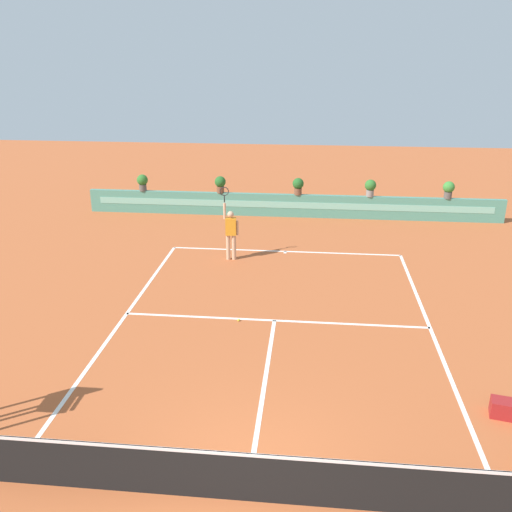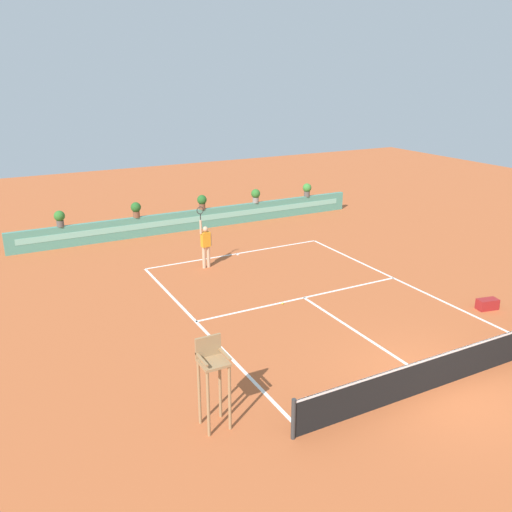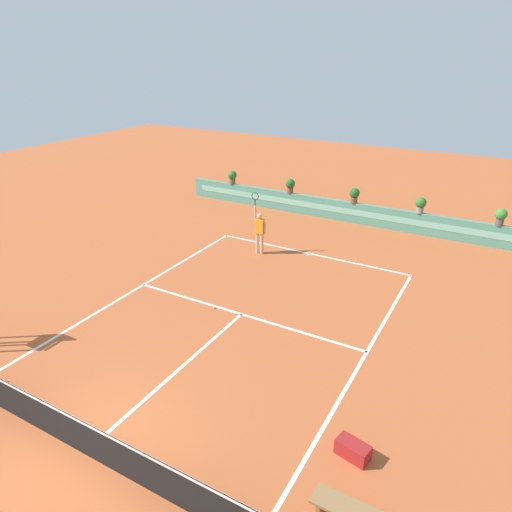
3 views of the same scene
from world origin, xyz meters
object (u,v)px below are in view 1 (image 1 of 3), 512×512
Objects in this scene: potted_plant_left at (220,183)px; potted_plant_far_left at (142,181)px; potted_plant_far_right at (449,189)px; gear_bag at (509,409)px; tennis_player at (231,231)px; potted_plant_right at (370,187)px; tennis_ball_near_baseline at (239,320)px; potted_plant_centre at (298,185)px.

potted_plant_left is 3.48m from potted_plant_far_left.
potted_plant_far_right is at bearing 0.00° from potted_plant_far_left.
potted_plant_far_left is (-11.51, 13.69, 1.23)m from gear_bag.
tennis_player reaches higher than potted_plant_far_left.
potted_plant_far_right is at bearing 83.11° from gear_bag.
potted_plant_left is at bearing 180.00° from potted_plant_right.
potted_plant_left is at bearing 101.93° from tennis_ball_near_baseline.
potted_plant_right is (5.19, 5.49, 0.36)m from tennis_player.
potted_plant_right is at bearing 180.00° from potted_plant_far_right.
potted_plant_right reaches higher than tennis_ball_near_baseline.
potted_plant_far_right is 1.00× the size of potted_plant_centre.
potted_plant_left and potted_plant_far_left have the same top height.
potted_plant_centre is (1.25, 10.12, 1.38)m from tennis_ball_near_baseline.
potted_plant_left is (-8.03, 13.69, 1.23)m from gear_bag.
tennis_ball_near_baseline is at bearing -97.03° from potted_plant_centre.
potted_plant_right and potted_plant_centre have the same top height.
gear_bag is 0.97× the size of potted_plant_centre.
potted_plant_far_left is (-6.87, 0.00, 0.00)m from potted_plant_centre.
potted_plant_right is at bearing 0.00° from potted_plant_left.
potted_plant_far_left is at bearing 180.00° from potted_plant_left.
gear_bag is 6.89m from tennis_ball_near_baseline.
potted_plant_left is 1.00× the size of potted_plant_far_left.
potted_plant_left is at bearing 120.39° from gear_bag.
potted_plant_right is at bearing 0.00° from potted_plant_centre.
gear_bag is 10.29× the size of tennis_ball_near_baseline.
potted_plant_centre is at bearing 68.81° from tennis_player.
potted_plant_right is (6.45, 0.00, 0.00)m from potted_plant_left.
potted_plant_far_right is at bearing 33.09° from tennis_player.
potted_plant_left is 1.00× the size of potted_plant_centre.
potted_plant_far_left is at bearing 180.00° from potted_plant_right.
gear_bag is at bearing -50.45° from tennis_player.
potted_plant_left is (-1.26, 5.49, 0.36)m from tennis_player.
potted_plant_far_left is (-3.48, 0.00, 0.00)m from potted_plant_left.
potted_plant_left is at bearing 180.00° from potted_plant_centre.
potted_plant_left is 1.00× the size of potted_plant_right.
potted_plant_far_left is (-9.93, 0.00, 0.00)m from potted_plant_right.
potted_plant_right is 3.23m from potted_plant_far_right.
potted_plant_far_right and potted_plant_far_left have the same top height.
gear_bag is 0.27× the size of tennis_player.
tennis_player is at bearing -49.21° from potted_plant_far_left.
potted_plant_centre is (-3.06, 0.00, 0.00)m from potted_plant_right.
tennis_player is 10.06m from potted_plant_far_right.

